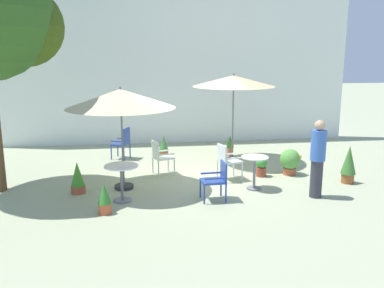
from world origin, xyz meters
The scene contains 18 objects.
ground_plane centered at (0.00, 0.00, 0.00)m, with size 60.00×60.00×0.00m, color #A2A885.
villa_facade centered at (0.00, 4.24, 2.74)m, with size 12.11×0.30×5.47m, color white.
patio_umbrella_0 centered at (-1.68, -0.73, 2.08)m, with size 2.45×2.45×2.37m.
patio_umbrella_1 centered at (1.37, 1.31, 2.29)m, with size 2.31×2.31×2.53m.
cafe_table_0 centered at (1.30, -1.19, 0.53)m, with size 0.62×0.62×0.77m.
cafe_table_1 centered at (-1.70, -1.58, 0.54)m, with size 0.71×0.71×0.78m.
patio_chair_0 centered at (0.82, -0.42, 0.53)m, with size 0.60×0.59×0.90m.
patio_chair_1 centered at (-1.76, 2.05, 0.53)m, with size 0.59×0.60×0.93m.
patio_chair_2 centered at (-0.77, 0.22, 0.52)m, with size 0.59×0.57×0.90m.
patio_chair_3 centered at (0.30, -1.77, 0.48)m, with size 0.52×0.47×0.83m.
potted_plant_0 centered at (3.68, -1.05, 0.48)m, with size 0.36×0.36×0.92m.
potted_plant_1 centered at (-2.02, -2.24, 0.31)m, with size 0.27×0.27×0.62m.
potted_plant_2 centered at (2.54, -0.18, 0.37)m, with size 0.53×0.52×0.66m.
potted_plant_3 centered at (-0.57, 1.87, 0.36)m, with size 0.29×0.29×0.70m.
potted_plant_4 centered at (1.76, -0.24, 0.26)m, with size 0.28×0.30×0.50m.
potted_plant_5 centered at (-2.69, -0.93, 0.35)m, with size 0.32×0.32×0.72m.
potted_plant_6 centered at (1.44, 1.93, 0.34)m, with size 0.25×0.25×0.64m.
standing_person centered at (2.48, -1.89, 0.88)m, with size 0.45×0.45×1.70m.
Camera 1 is at (-1.35, -10.02, 3.10)m, focal length 38.62 mm.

